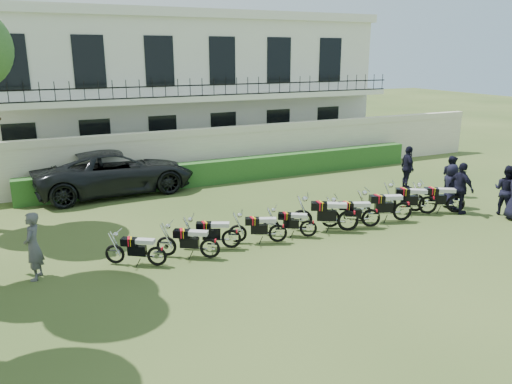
{
  "coord_description": "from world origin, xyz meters",
  "views": [
    {
      "loc": [
        -7.39,
        -12.53,
        5.5
      ],
      "look_at": [
        -0.54,
        1.97,
        0.99
      ],
      "focal_mm": 35.0,
      "sensor_mm": 36.0,
      "label": 1
    }
  ],
  "objects_px": {
    "motorcycle_3": "(278,229)",
    "officer_1": "(506,190)",
    "motorcycle_1": "(210,244)",
    "officer_3": "(451,186)",
    "motorcycle_4": "(308,224)",
    "motorcycle_6": "(371,213)",
    "officer_4": "(451,176)",
    "officer_5": "(408,168)",
    "motorcycle_0": "(157,251)",
    "motorcycle_5": "(348,216)",
    "motorcycle_2": "(231,234)",
    "motorcycle_8": "(428,201)",
    "inspector": "(33,246)",
    "motorcycle_7": "(403,207)",
    "officer_2": "(461,188)",
    "motorcycle_9": "(456,200)",
    "suv": "(115,171)"
  },
  "relations": [
    {
      "from": "officer_4",
      "to": "officer_5",
      "type": "height_order",
      "value": "officer_5"
    },
    {
      "from": "motorcycle_1",
      "to": "motorcycle_2",
      "type": "relative_size",
      "value": 0.93
    },
    {
      "from": "motorcycle_0",
      "to": "motorcycle_5",
      "type": "xyz_separation_m",
      "value": [
        6.13,
        0.04,
        0.11
      ]
    },
    {
      "from": "motorcycle_2",
      "to": "officer_5",
      "type": "xyz_separation_m",
      "value": [
        9.07,
        2.93,
        0.45
      ]
    },
    {
      "from": "motorcycle_9",
      "to": "inspector",
      "type": "distance_m",
      "value": 13.62
    },
    {
      "from": "motorcycle_1",
      "to": "motorcycle_3",
      "type": "distance_m",
      "value": 2.26
    },
    {
      "from": "motorcycle_4",
      "to": "officer_2",
      "type": "distance_m",
      "value": 6.07
    },
    {
      "from": "motorcycle_8",
      "to": "officer_4",
      "type": "bearing_deg",
      "value": -27.14
    },
    {
      "from": "motorcycle_0",
      "to": "motorcycle_8",
      "type": "relative_size",
      "value": 0.85
    },
    {
      "from": "motorcycle_2",
      "to": "motorcycle_4",
      "type": "xyz_separation_m",
      "value": [
        2.49,
        -0.15,
        -0.03
      ]
    },
    {
      "from": "officer_4",
      "to": "inspector",
      "type": "bearing_deg",
      "value": 97.31
    },
    {
      "from": "motorcycle_4",
      "to": "officer_3",
      "type": "relative_size",
      "value": 0.9
    },
    {
      "from": "motorcycle_2",
      "to": "officer_5",
      "type": "distance_m",
      "value": 9.54
    },
    {
      "from": "motorcycle_1",
      "to": "suv",
      "type": "relative_size",
      "value": 0.25
    },
    {
      "from": "motorcycle_0",
      "to": "officer_5",
      "type": "height_order",
      "value": "officer_5"
    },
    {
      "from": "officer_1",
      "to": "officer_2",
      "type": "distance_m",
      "value": 1.53
    },
    {
      "from": "motorcycle_3",
      "to": "officer_1",
      "type": "xyz_separation_m",
      "value": [
        8.42,
        -0.99,
        0.44
      ]
    },
    {
      "from": "motorcycle_4",
      "to": "suv",
      "type": "xyz_separation_m",
      "value": [
        -4.4,
        7.74,
        0.45
      ]
    },
    {
      "from": "motorcycle_3",
      "to": "officer_2",
      "type": "height_order",
      "value": "officer_2"
    },
    {
      "from": "motorcycle_5",
      "to": "motorcycle_7",
      "type": "xyz_separation_m",
      "value": [
        2.25,
        0.06,
        -0.02
      ]
    },
    {
      "from": "motorcycle_8",
      "to": "motorcycle_9",
      "type": "xyz_separation_m",
      "value": [
        0.99,
        -0.32,
        -0.0
      ]
    },
    {
      "from": "motorcycle_4",
      "to": "motorcycle_9",
      "type": "relative_size",
      "value": 0.82
    },
    {
      "from": "motorcycle_7",
      "to": "officer_2",
      "type": "relative_size",
      "value": 1.08
    },
    {
      "from": "officer_4",
      "to": "motorcycle_3",
      "type": "bearing_deg",
      "value": 103.51
    },
    {
      "from": "motorcycle_8",
      "to": "officer_2",
      "type": "distance_m",
      "value": 1.23
    },
    {
      "from": "motorcycle_2",
      "to": "motorcycle_9",
      "type": "relative_size",
      "value": 0.95
    },
    {
      "from": "motorcycle_2",
      "to": "motorcycle_7",
      "type": "distance_m",
      "value": 6.13
    },
    {
      "from": "motorcycle_8",
      "to": "motorcycle_9",
      "type": "relative_size",
      "value": 0.99
    },
    {
      "from": "motorcycle_3",
      "to": "officer_1",
      "type": "bearing_deg",
      "value": -72.97
    },
    {
      "from": "motorcycle_2",
      "to": "motorcycle_0",
      "type": "bearing_deg",
      "value": 122.11
    },
    {
      "from": "motorcycle_1",
      "to": "motorcycle_5",
      "type": "xyz_separation_m",
      "value": [
        4.69,
        0.17,
        0.08
      ]
    },
    {
      "from": "motorcycle_3",
      "to": "motorcycle_9",
      "type": "xyz_separation_m",
      "value": [
        6.98,
        -0.17,
        0.06
      ]
    },
    {
      "from": "suv",
      "to": "officer_3",
      "type": "bearing_deg",
      "value": -127.27
    },
    {
      "from": "motorcycle_4",
      "to": "motorcycle_6",
      "type": "relative_size",
      "value": 0.81
    },
    {
      "from": "motorcycle_1",
      "to": "officer_3",
      "type": "relative_size",
      "value": 0.97
    },
    {
      "from": "motorcycle_8",
      "to": "officer_3",
      "type": "relative_size",
      "value": 1.09
    },
    {
      "from": "officer_2",
      "to": "officer_5",
      "type": "distance_m",
      "value": 3.34
    },
    {
      "from": "motorcycle_0",
      "to": "motorcycle_2",
      "type": "bearing_deg",
      "value": -50.11
    },
    {
      "from": "motorcycle_8",
      "to": "inspector",
      "type": "relative_size",
      "value": 1.01
    },
    {
      "from": "motorcycle_4",
      "to": "motorcycle_6",
      "type": "height_order",
      "value": "motorcycle_6"
    },
    {
      "from": "officer_5",
      "to": "motorcycle_5",
      "type": "bearing_deg",
      "value": 140.36
    },
    {
      "from": "motorcycle_3",
      "to": "officer_1",
      "type": "distance_m",
      "value": 8.49
    },
    {
      "from": "officer_2",
      "to": "motorcycle_7",
      "type": "bearing_deg",
      "value": 86.44
    },
    {
      "from": "suv",
      "to": "officer_3",
      "type": "height_order",
      "value": "suv"
    },
    {
      "from": "officer_5",
      "to": "motorcycle_1",
      "type": "bearing_deg",
      "value": 127.59
    },
    {
      "from": "motorcycle_5",
      "to": "motorcycle_6",
      "type": "distance_m",
      "value": 0.9
    },
    {
      "from": "inspector",
      "to": "officer_4",
      "type": "relative_size",
      "value": 1.08
    },
    {
      "from": "motorcycle_0",
      "to": "officer_4",
      "type": "xyz_separation_m",
      "value": [
        12.2,
        1.74,
        0.38
      ]
    },
    {
      "from": "motorcycle_8",
      "to": "motorcycle_4",
      "type": "bearing_deg",
      "value": 124.75
    },
    {
      "from": "motorcycle_0",
      "to": "motorcycle_8",
      "type": "distance_m",
      "value": 9.69
    }
  ]
}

